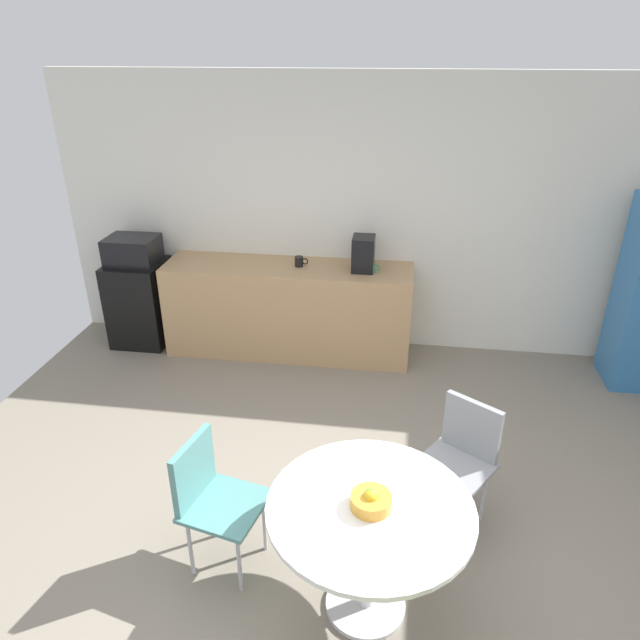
{
  "coord_description": "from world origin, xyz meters",
  "views": [
    {
      "loc": [
        0.32,
        -2.31,
        2.81
      ],
      "look_at": [
        -0.23,
        1.45,
        0.95
      ],
      "focal_mm": 32.08,
      "sensor_mm": 36.0,
      "label": 1
    }
  ],
  "objects_px": {
    "mug_white": "(371,268)",
    "mini_fridge": "(141,302)",
    "microwave": "(133,250)",
    "chair_teal": "(209,490)",
    "round_table": "(369,527)",
    "fruit_bowl": "(371,500)",
    "coffee_maker": "(363,254)",
    "chair_gray": "(462,449)",
    "mug_green": "(299,261)"
  },
  "relations": [
    {
      "from": "mug_white",
      "to": "microwave",
      "type": "bearing_deg",
      "value": 178.55
    },
    {
      "from": "mini_fridge",
      "to": "round_table",
      "type": "relative_size",
      "value": 0.81
    },
    {
      "from": "microwave",
      "to": "mug_green",
      "type": "bearing_deg",
      "value": 0.49
    },
    {
      "from": "microwave",
      "to": "chair_gray",
      "type": "xyz_separation_m",
      "value": [
        3.03,
        -2.03,
        -0.46
      ]
    },
    {
      "from": "chair_teal",
      "to": "coffee_maker",
      "type": "xyz_separation_m",
      "value": [
        0.66,
        2.6,
        0.54
      ]
    },
    {
      "from": "fruit_bowl",
      "to": "chair_teal",
      "type": "bearing_deg",
      "value": 166.63
    },
    {
      "from": "round_table",
      "to": "chair_gray",
      "type": "distance_m",
      "value": 0.94
    },
    {
      "from": "microwave",
      "to": "mini_fridge",
      "type": "bearing_deg",
      "value": 0.0
    },
    {
      "from": "round_table",
      "to": "fruit_bowl",
      "type": "xyz_separation_m",
      "value": [
        0.0,
        -0.01,
        0.19
      ]
    },
    {
      "from": "microwave",
      "to": "chair_teal",
      "type": "distance_m",
      "value": 3.07
    },
    {
      "from": "mug_white",
      "to": "coffee_maker",
      "type": "relative_size",
      "value": 0.4
    },
    {
      "from": "chair_gray",
      "to": "mug_green",
      "type": "relative_size",
      "value": 6.43
    },
    {
      "from": "microwave",
      "to": "fruit_bowl",
      "type": "bearing_deg",
      "value": -48.38
    },
    {
      "from": "mini_fridge",
      "to": "coffee_maker",
      "type": "xyz_separation_m",
      "value": [
        2.24,
        0.0,
        0.63
      ]
    },
    {
      "from": "chair_teal",
      "to": "coffee_maker",
      "type": "bearing_deg",
      "value": 75.78
    },
    {
      "from": "mug_white",
      "to": "coffee_maker",
      "type": "xyz_separation_m",
      "value": [
        -0.08,
        0.06,
        0.11
      ]
    },
    {
      "from": "fruit_bowl",
      "to": "coffee_maker",
      "type": "xyz_separation_m",
      "value": [
        -0.26,
        2.81,
        0.29
      ]
    },
    {
      "from": "chair_gray",
      "to": "fruit_bowl",
      "type": "distance_m",
      "value": 0.98
    },
    {
      "from": "mug_white",
      "to": "mug_green",
      "type": "relative_size",
      "value": 1.0
    },
    {
      "from": "microwave",
      "to": "chair_gray",
      "type": "height_order",
      "value": "microwave"
    },
    {
      "from": "mug_white",
      "to": "mini_fridge",
      "type": "bearing_deg",
      "value": 178.55
    },
    {
      "from": "round_table",
      "to": "mug_green",
      "type": "bearing_deg",
      "value": 106.91
    },
    {
      "from": "chair_gray",
      "to": "mini_fridge",
      "type": "bearing_deg",
      "value": 146.22
    },
    {
      "from": "round_table",
      "to": "mug_white",
      "type": "bearing_deg",
      "value": 93.72
    },
    {
      "from": "mini_fridge",
      "to": "chair_teal",
      "type": "xyz_separation_m",
      "value": [
        1.58,
        -2.6,
        0.1
      ]
    },
    {
      "from": "microwave",
      "to": "mug_white",
      "type": "distance_m",
      "value": 2.32
    },
    {
      "from": "mini_fridge",
      "to": "chair_teal",
      "type": "distance_m",
      "value": 3.04
    },
    {
      "from": "microwave",
      "to": "fruit_bowl",
      "type": "distance_m",
      "value": 3.77
    },
    {
      "from": "coffee_maker",
      "to": "microwave",
      "type": "bearing_deg",
      "value": 180.0
    },
    {
      "from": "round_table",
      "to": "coffee_maker",
      "type": "height_order",
      "value": "coffee_maker"
    },
    {
      "from": "mini_fridge",
      "to": "microwave",
      "type": "xyz_separation_m",
      "value": [
        0.0,
        0.0,
        0.56
      ]
    },
    {
      "from": "round_table",
      "to": "mini_fridge",
      "type": "bearing_deg",
      "value": 131.69
    },
    {
      "from": "chair_gray",
      "to": "chair_teal",
      "type": "xyz_separation_m",
      "value": [
        -1.45,
        -0.57,
        0.0
      ]
    },
    {
      "from": "microwave",
      "to": "fruit_bowl",
      "type": "height_order",
      "value": "microwave"
    },
    {
      "from": "mini_fridge",
      "to": "chair_gray",
      "type": "xyz_separation_m",
      "value": [
        3.03,
        -2.03,
        0.1
      ]
    },
    {
      "from": "round_table",
      "to": "mug_white",
      "type": "xyz_separation_m",
      "value": [
        -0.18,
        2.75,
        0.36
      ]
    },
    {
      "from": "chair_gray",
      "to": "mug_green",
      "type": "bearing_deg",
      "value": 124.21
    },
    {
      "from": "mug_green",
      "to": "microwave",
      "type": "bearing_deg",
      "value": -179.51
    },
    {
      "from": "microwave",
      "to": "chair_gray",
      "type": "relative_size",
      "value": 0.58
    },
    {
      "from": "microwave",
      "to": "chair_teal",
      "type": "bearing_deg",
      "value": -58.66
    },
    {
      "from": "fruit_bowl",
      "to": "coffee_maker",
      "type": "relative_size",
      "value": 0.65
    },
    {
      "from": "microwave",
      "to": "round_table",
      "type": "height_order",
      "value": "microwave"
    },
    {
      "from": "coffee_maker",
      "to": "chair_gray",
      "type": "bearing_deg",
      "value": -68.68
    },
    {
      "from": "mini_fridge",
      "to": "chair_gray",
      "type": "bearing_deg",
      "value": -33.78
    },
    {
      "from": "coffee_maker",
      "to": "fruit_bowl",
      "type": "bearing_deg",
      "value": -84.67
    },
    {
      "from": "round_table",
      "to": "fruit_bowl",
      "type": "distance_m",
      "value": 0.19
    },
    {
      "from": "chair_teal",
      "to": "mug_white",
      "type": "distance_m",
      "value": 2.68
    },
    {
      "from": "chair_gray",
      "to": "mug_green",
      "type": "height_order",
      "value": "mug_green"
    },
    {
      "from": "chair_gray",
      "to": "mug_white",
      "type": "distance_m",
      "value": 2.13
    },
    {
      "from": "fruit_bowl",
      "to": "round_table",
      "type": "bearing_deg",
      "value": 99.14
    }
  ]
}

